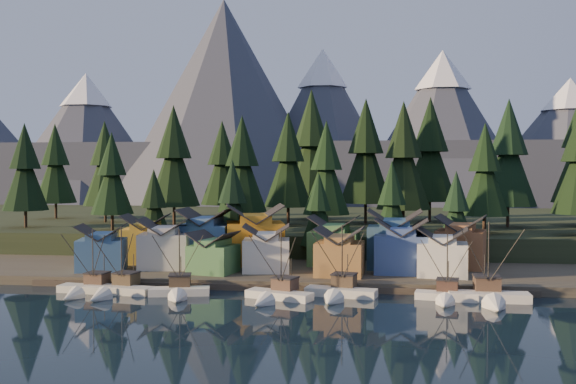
# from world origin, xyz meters

# --- Properties ---
(ground) EXTENTS (500.00, 500.00, 0.00)m
(ground) POSITION_xyz_m (0.00, 0.00, 0.00)
(ground) COLOR black
(ground) RESTS_ON ground
(shore_strip) EXTENTS (400.00, 50.00, 1.50)m
(shore_strip) POSITION_xyz_m (0.00, 40.00, 0.75)
(shore_strip) COLOR #3D362C
(shore_strip) RESTS_ON ground
(hillside) EXTENTS (420.00, 100.00, 6.00)m
(hillside) POSITION_xyz_m (0.00, 90.00, 3.00)
(hillside) COLOR black
(hillside) RESTS_ON ground
(dock) EXTENTS (80.00, 4.00, 1.00)m
(dock) POSITION_xyz_m (0.00, 16.50, 0.50)
(dock) COLOR #453B31
(dock) RESTS_ON ground
(mountain_ridge) EXTENTS (560.00, 190.00, 90.00)m
(mountain_ridge) POSITION_xyz_m (-4.20, 213.59, 26.06)
(mountain_ridge) COLOR #46495A
(mountain_ridge) RESTS_ON ground
(boat_0) EXTENTS (10.77, 11.52, 10.92)m
(boat_0) POSITION_xyz_m (-28.22, 9.16, 1.96)
(boat_0) COLOR beige
(boat_0) RESTS_ON ground
(boat_1) EXTENTS (11.21, 11.86, 11.39)m
(boat_1) POSITION_xyz_m (-23.63, 8.93, 2.05)
(boat_1) COLOR beige
(boat_1) RESTS_ON ground
(boat_2) EXTENTS (9.72, 10.21, 11.07)m
(boat_2) POSITION_xyz_m (-13.71, 9.09, 2.13)
(boat_2) COLOR beige
(boat_2) RESTS_ON ground
(boat_3) EXTENTS (10.67, 11.08, 11.25)m
(boat_3) POSITION_xyz_m (1.11, 7.91, 2.07)
(boat_3) COLOR silver
(boat_3) RESTS_ON ground
(boat_4) EXTENTS (11.37, 12.00, 11.90)m
(boat_4) POSITION_xyz_m (10.19, 10.94, 2.18)
(boat_4) COLOR silver
(boat_4) RESTS_ON ground
(boat_5) EXTENTS (9.60, 10.16, 10.63)m
(boat_5) POSITION_xyz_m (25.72, 10.41, 2.01)
(boat_5) COLOR white
(boat_5) RESTS_ON ground
(boat_6) EXTENTS (11.80, 12.79, 12.75)m
(boat_6) POSITION_xyz_m (31.78, 9.81, 2.34)
(boat_6) COLOR silver
(boat_6) RESTS_ON ground
(house_front_0) EXTENTS (9.33, 9.00, 7.88)m
(house_front_0) POSITION_xyz_m (-31.56, 22.65, 5.64)
(house_front_0) COLOR #385D85
(house_front_0) RESTS_ON shore_strip
(house_front_1) EXTENTS (9.68, 9.39, 8.86)m
(house_front_1) POSITION_xyz_m (-21.39, 26.31, 6.16)
(house_front_1) COLOR beige
(house_front_1) RESTS_ON shore_strip
(house_front_2) EXTENTS (8.54, 8.58, 6.98)m
(house_front_2) POSITION_xyz_m (-11.53, 22.04, 5.17)
(house_front_2) COLOR #3B6D3C
(house_front_2) RESTS_ON shore_strip
(house_front_3) EXTENTS (8.66, 8.34, 8.01)m
(house_front_3) POSITION_xyz_m (-2.87, 24.89, 5.71)
(house_front_3) COLOR silver
(house_front_3) RESTS_ON shore_strip
(house_front_4) EXTENTS (8.33, 8.90, 7.92)m
(house_front_4) POSITION_xyz_m (9.83, 22.36, 5.66)
(house_front_4) COLOR olive
(house_front_4) RESTS_ON shore_strip
(house_front_5) EXTENTS (9.28, 8.53, 9.24)m
(house_front_5) POSITION_xyz_m (20.07, 25.99, 6.35)
(house_front_5) COLOR #3E5692
(house_front_5) RESTS_ON shore_strip
(house_front_6) EXTENTS (8.85, 8.47, 7.95)m
(house_front_6) POSITION_xyz_m (26.69, 23.68, 5.68)
(house_front_6) COLOR silver
(house_front_6) RESTS_ON shore_strip
(house_back_0) EXTENTS (9.35, 9.07, 9.04)m
(house_back_0) POSITION_xyz_m (-27.04, 32.43, 6.24)
(house_back_0) COLOR gold
(house_back_0) RESTS_ON shore_strip
(house_back_1) EXTENTS (9.15, 9.26, 10.26)m
(house_back_1) POSITION_xyz_m (-15.37, 31.93, 6.88)
(house_back_1) COLOR #3B5D8B
(house_back_1) RESTS_ON shore_strip
(house_back_2) EXTENTS (12.22, 11.59, 11.00)m
(house_back_2) POSITION_xyz_m (-6.32, 33.15, 7.28)
(house_back_2) COLOR orange
(house_back_2) RESTS_ON shore_strip
(house_back_3) EXTENTS (9.58, 8.70, 8.99)m
(house_back_3) POSITION_xyz_m (8.31, 33.58, 6.22)
(house_back_3) COLOR #437740
(house_back_3) RESTS_ON shore_strip
(house_back_4) EXTENTS (9.89, 9.53, 10.33)m
(house_back_4) POSITION_xyz_m (19.19, 31.54, 6.92)
(house_back_4) COLOR #315575
(house_back_4) RESTS_ON shore_strip
(house_back_5) EXTENTS (10.09, 10.16, 9.30)m
(house_back_5) POSITION_xyz_m (30.91, 33.00, 6.38)
(house_back_5) COLOR #925934
(house_back_5) RESTS_ON shore_strip
(tree_hill_0) EXTENTS (10.10, 10.10, 23.52)m
(tree_hill_0) POSITION_xyz_m (-62.00, 52.00, 18.85)
(tree_hill_0) COLOR #332319
(tree_hill_0) RESTS_ON hillside
(tree_hill_1) EXTENTS (10.76, 10.76, 25.06)m
(tree_hill_1) POSITION_xyz_m (-50.00, 68.00, 19.70)
(tree_hill_1) COLOR #332319
(tree_hill_1) RESTS_ON hillside
(tree_hill_2) EXTENTS (9.04, 9.04, 21.07)m
(tree_hill_2) POSITION_xyz_m (-40.00, 48.00, 17.51)
(tree_hill_2) COLOR #332319
(tree_hill_2) RESTS_ON hillside
(tree_hill_3) EXTENTS (11.98, 11.98, 27.90)m
(tree_hill_3) POSITION_xyz_m (-30.00, 60.00, 21.25)
(tree_hill_3) COLOR #332319
(tree_hill_3) RESTS_ON hillside
(tree_hill_4) EXTENTS (10.91, 10.91, 25.42)m
(tree_hill_4) POSITION_xyz_m (-22.00, 75.00, 19.89)
(tree_hill_4) COLOR #332319
(tree_hill_4) RESTS_ON hillside
(tree_hill_5) EXTENTS (10.54, 10.54, 24.55)m
(tree_hill_5) POSITION_xyz_m (-12.00, 50.00, 19.42)
(tree_hill_5) COLOR #332319
(tree_hill_5) RESTS_ON hillside
(tree_hill_6) EXTENTS (11.42, 11.42, 26.61)m
(tree_hill_6) POSITION_xyz_m (-4.00, 65.00, 20.54)
(tree_hill_6) COLOR #332319
(tree_hill_6) RESTS_ON hillside
(tree_hill_7) EXTENTS (9.92, 9.92, 23.12)m
(tree_hill_7) POSITION_xyz_m (6.00, 48.00, 18.64)
(tree_hill_7) COLOR #332319
(tree_hill_7) RESTS_ON hillside
(tree_hill_8) EXTENTS (12.97, 12.97, 30.22)m
(tree_hill_8) POSITION_xyz_m (14.00, 72.00, 22.52)
(tree_hill_8) COLOR #332319
(tree_hill_8) RESTS_ON hillside
(tree_hill_9) EXTENTS (11.88, 11.88, 27.68)m
(tree_hill_9) POSITION_xyz_m (22.00, 55.00, 21.13)
(tree_hill_9) COLOR #332319
(tree_hill_9) RESTS_ON hillside
(tree_hill_10) EXTENTS (13.42, 13.42, 31.25)m
(tree_hill_10) POSITION_xyz_m (30.00, 80.00, 23.09)
(tree_hill_10) COLOR #332319
(tree_hill_10) RESTS_ON hillside
(tree_hill_11) EXTENTS (9.69, 9.69, 22.58)m
(tree_hill_11) POSITION_xyz_m (38.00, 50.00, 18.34)
(tree_hill_11) COLOR #332319
(tree_hill_11) RESTS_ON hillside
(tree_hill_12) EXTENTS (12.49, 12.49, 29.10)m
(tree_hill_12) POSITION_xyz_m (46.00, 66.00, 21.91)
(tree_hill_12) COLOR #332319
(tree_hill_12) RESTS_ON hillside
(tree_hill_15) EXTENTS (14.50, 14.50, 33.78)m
(tree_hill_15) POSITION_xyz_m (0.00, 82.00, 24.47)
(tree_hill_15) COLOR #332319
(tree_hill_15) RESTS_ON hillside
(tree_hill_16) EXTENTS (10.87, 10.87, 25.32)m
(tree_hill_16) POSITION_xyz_m (-68.00, 78.00, 19.84)
(tree_hill_16) COLOR #332319
(tree_hill_16) RESTS_ON hillside
(tree_shore_0) EXTENTS (7.59, 7.59, 17.69)m
(tree_shore_0) POSITION_xyz_m (-28.00, 40.00, 11.16)
(tree_shore_0) COLOR #332319
(tree_shore_0) RESTS_ON shore_strip
(tree_shore_1) EXTENTS (8.39, 8.39, 19.54)m
(tree_shore_1) POSITION_xyz_m (-12.00, 40.00, 12.18)
(tree_shore_1) COLOR #332319
(tree_shore_1) RESTS_ON shore_strip
(tree_shore_2) EXTENTS (7.35, 7.35, 17.13)m
(tree_shore_2) POSITION_xyz_m (5.00, 40.00, 10.86)
(tree_shore_2) COLOR #332319
(tree_shore_2) RESTS_ON shore_strip
(tree_shore_3) EXTENTS (8.29, 8.29, 19.31)m
(tree_shore_3) POSITION_xyz_m (19.00, 40.00, 12.05)
(tree_shore_3) COLOR #332319
(tree_shore_3) RESTS_ON shore_strip
(tree_shore_4) EXTENTS (7.45, 7.45, 17.36)m
(tree_shore_4) POSITION_xyz_m (31.00, 40.00, 10.98)
(tree_shore_4) COLOR #332319
(tree_shore_4) RESTS_ON shore_strip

